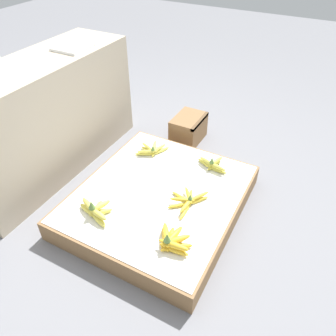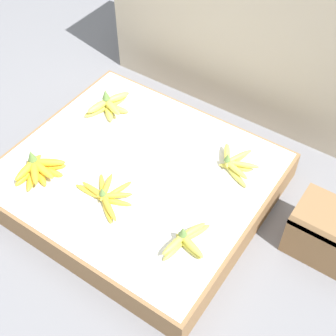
# 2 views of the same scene
# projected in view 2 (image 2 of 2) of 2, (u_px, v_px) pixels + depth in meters

# --- Properties ---
(ground_plane) EXTENTS (10.00, 10.00, 0.00)m
(ground_plane) POSITION_uv_depth(u_px,v_px,m) (139.00, 190.00, 2.04)
(ground_plane) COLOR slate
(display_platform) EXTENTS (1.05, 0.93, 0.14)m
(display_platform) POSITION_uv_depth(u_px,v_px,m) (138.00, 180.00, 1.98)
(display_platform) COLOR olive
(display_platform) RESTS_ON ground_plane
(back_vendor_table) EXTENTS (1.36, 0.43, 0.75)m
(back_vendor_table) POSITION_uv_depth(u_px,v_px,m) (255.00, 26.00, 2.22)
(back_vendor_table) COLOR tan
(back_vendor_table) RESTS_ON ground_plane
(wooden_crate) EXTENTS (0.29, 0.21, 0.21)m
(wooden_crate) POSITION_uv_depth(u_px,v_px,m) (329.00, 234.00, 1.76)
(wooden_crate) COLOR olive
(wooden_crate) RESTS_ON ground_plane
(banana_bunch_front_left) EXTENTS (0.17, 0.21, 0.11)m
(banana_bunch_front_left) POSITION_uv_depth(u_px,v_px,m) (38.00, 169.00, 1.89)
(banana_bunch_front_left) COLOR gold
(banana_bunch_front_left) RESTS_ON display_platform
(banana_bunch_front_midleft) EXTENTS (0.26, 0.22, 0.08)m
(banana_bunch_front_midleft) POSITION_uv_depth(u_px,v_px,m) (106.00, 195.00, 1.81)
(banana_bunch_front_midleft) COLOR gold
(banana_bunch_front_midleft) RESTS_ON display_platform
(banana_bunch_front_midright) EXTENTS (0.15, 0.23, 0.09)m
(banana_bunch_front_midright) POSITION_uv_depth(u_px,v_px,m) (186.00, 240.00, 1.67)
(banana_bunch_front_midright) COLOR gold
(banana_bunch_front_midright) RESTS_ON display_platform
(banana_bunch_middle_left) EXTENTS (0.17, 0.23, 0.11)m
(banana_bunch_middle_left) POSITION_uv_depth(u_px,v_px,m) (109.00, 105.00, 2.15)
(banana_bunch_middle_left) COLOR #DBCC4C
(banana_bunch_middle_left) RESTS_ON display_platform
(banana_bunch_middle_midright) EXTENTS (0.20, 0.19, 0.08)m
(banana_bunch_middle_midright) POSITION_uv_depth(u_px,v_px,m) (234.00, 163.00, 1.92)
(banana_bunch_middle_midright) COLOR #DBCC4C
(banana_bunch_middle_midright) RESTS_ON display_platform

